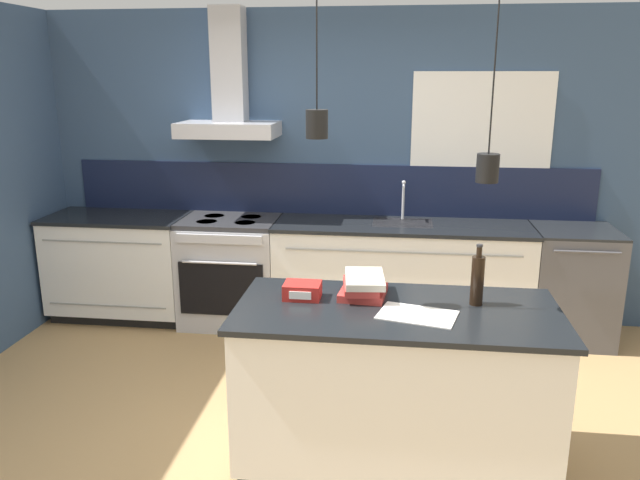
{
  "coord_description": "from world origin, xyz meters",
  "views": [
    {
      "loc": [
        0.6,
        -3.23,
        2.09
      ],
      "look_at": [
        0.11,
        0.6,
        1.05
      ],
      "focal_mm": 35.0,
      "sensor_mm": 36.0,
      "label": 1
    }
  ],
  "objects_px": {
    "dishwasher": "(570,284)",
    "bottle_on_island": "(477,279)",
    "oven_range": "(231,271)",
    "book_stack": "(363,286)",
    "red_supply_box": "(302,290)"
  },
  "relations": [
    {
      "from": "oven_range",
      "to": "red_supply_box",
      "type": "relative_size",
      "value": 4.62
    },
    {
      "from": "bottle_on_island",
      "to": "red_supply_box",
      "type": "height_order",
      "value": "bottle_on_island"
    },
    {
      "from": "oven_range",
      "to": "book_stack",
      "type": "xyz_separation_m",
      "value": [
        1.22,
        -1.71,
        0.51
      ]
    },
    {
      "from": "dishwasher",
      "to": "book_stack",
      "type": "bearing_deg",
      "value": -132.24
    },
    {
      "from": "book_stack",
      "to": "oven_range",
      "type": "bearing_deg",
      "value": 125.41
    },
    {
      "from": "dishwasher",
      "to": "red_supply_box",
      "type": "height_order",
      "value": "red_supply_box"
    },
    {
      "from": "oven_range",
      "to": "bottle_on_island",
      "type": "xyz_separation_m",
      "value": [
        1.81,
        -1.76,
        0.59
      ]
    },
    {
      "from": "dishwasher",
      "to": "bottle_on_island",
      "type": "xyz_separation_m",
      "value": [
        -0.96,
        -1.77,
        0.59
      ]
    },
    {
      "from": "book_stack",
      "to": "red_supply_box",
      "type": "distance_m",
      "value": 0.33
    },
    {
      "from": "oven_range",
      "to": "dishwasher",
      "type": "xyz_separation_m",
      "value": [
        2.78,
        0.0,
        0.0
      ]
    },
    {
      "from": "oven_range",
      "to": "dishwasher",
      "type": "bearing_deg",
      "value": 0.09
    },
    {
      "from": "oven_range",
      "to": "bottle_on_island",
      "type": "relative_size",
      "value": 2.78
    },
    {
      "from": "oven_range",
      "to": "red_supply_box",
      "type": "height_order",
      "value": "red_supply_box"
    },
    {
      "from": "oven_range",
      "to": "bottle_on_island",
      "type": "distance_m",
      "value": 2.6
    },
    {
      "from": "oven_range",
      "to": "bottle_on_island",
      "type": "height_order",
      "value": "bottle_on_island"
    }
  ]
}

